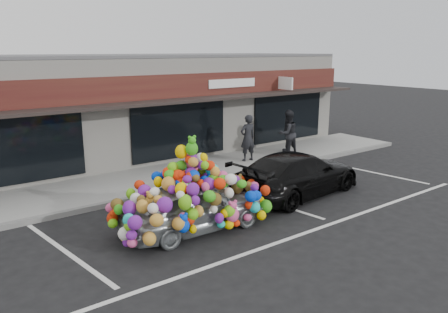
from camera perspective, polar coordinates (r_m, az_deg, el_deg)
ground at (r=11.85m, az=-4.50°, el=-8.66°), size 90.00×90.00×0.00m
shop_building at (r=18.82m, az=-18.49°, el=5.90°), size 24.00×7.20×4.31m
sidewalk at (r=15.18m, az=-12.57°, el=-3.57°), size 26.00×3.00×0.15m
kerb at (r=13.88m, az=-10.02°, el=-5.09°), size 26.00×0.18×0.16m
parking_stripe_left at (r=10.85m, az=-19.88°, el=-11.68°), size 0.73×4.37×0.01m
parking_stripe_mid at (r=13.58m, az=5.15°, el=-5.69°), size 0.73×4.37×0.01m
parking_stripe_right at (r=17.49m, az=18.53°, el=-1.90°), size 0.73×4.37×0.01m
lane_line at (r=11.40m, az=10.55°, el=-9.79°), size 14.00×0.12×0.01m
toy_car at (r=11.13m, az=-4.07°, el=-5.75°), size 2.77×4.11×2.36m
black_sedan at (r=14.00m, az=9.59°, el=-2.25°), size 2.47×4.99×1.39m
pedestrian_a at (r=17.47m, az=3.11°, el=2.44°), size 0.71×0.50×1.87m
pedestrian_b at (r=18.46m, az=8.32°, el=2.99°), size 0.98×0.79×1.91m
pedestrian_c at (r=19.18m, az=8.39°, el=3.33°), size 1.14×1.03×1.86m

